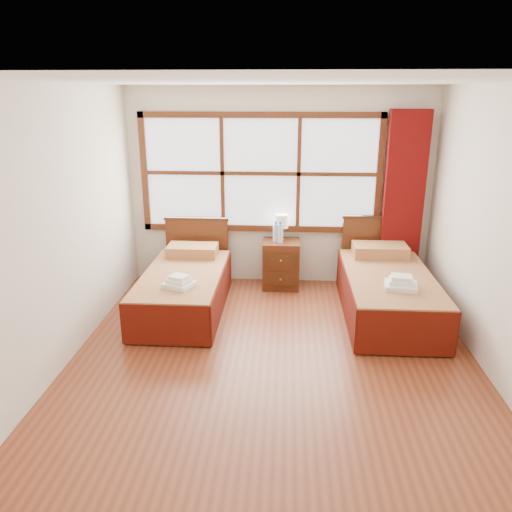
{
  "coord_description": "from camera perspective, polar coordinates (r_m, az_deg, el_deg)",
  "views": [
    {
      "loc": [
        0.1,
        -4.32,
        2.52
      ],
      "look_at": [
        -0.21,
        0.7,
        0.86
      ],
      "focal_mm": 35.0,
      "sensor_mm": 36.0,
      "label": 1
    }
  ],
  "objects": [
    {
      "name": "floor",
      "position": [
        5.0,
        1.97,
        -11.96
      ],
      "size": [
        4.5,
        4.5,
        0.0
      ],
      "primitive_type": "plane",
      "color": "brown",
      "rests_on": "ground"
    },
    {
      "name": "ceiling",
      "position": [
        4.32,
        2.36,
        19.34
      ],
      "size": [
        4.5,
        4.5,
        0.0
      ],
      "primitive_type": "plane",
      "rotation": [
        3.14,
        0.0,
        0.0
      ],
      "color": "white",
      "rests_on": "wall_back"
    },
    {
      "name": "wall_back",
      "position": [
        6.68,
        2.68,
        7.75
      ],
      "size": [
        4.0,
        0.0,
        4.0
      ],
      "primitive_type": "plane",
      "rotation": [
        1.57,
        0.0,
        0.0
      ],
      "color": "silver",
      "rests_on": "floor"
    },
    {
      "name": "wall_left",
      "position": [
        4.96,
        -21.66,
        2.74
      ],
      "size": [
        0.0,
        4.5,
        4.5
      ],
      "primitive_type": "plane",
      "rotation": [
        1.57,
        0.0,
        1.57
      ],
      "color": "silver",
      "rests_on": "floor"
    },
    {
      "name": "wall_right",
      "position": [
        4.87,
        26.38,
        1.86
      ],
      "size": [
        0.0,
        4.5,
        4.5
      ],
      "primitive_type": "plane",
      "rotation": [
        1.57,
        0.0,
        -1.57
      ],
      "color": "silver",
      "rests_on": "floor"
    },
    {
      "name": "window",
      "position": [
        6.62,
        0.51,
        9.43
      ],
      "size": [
        3.16,
        0.06,
        1.56
      ],
      "color": "white",
      "rests_on": "wall_back"
    },
    {
      "name": "curtain",
      "position": [
        6.74,
        16.45,
        5.99
      ],
      "size": [
        0.5,
        0.16,
        2.3
      ],
      "primitive_type": "cube",
      "color": "#620A09",
      "rests_on": "wall_back"
    },
    {
      "name": "bed_left",
      "position": [
        6.08,
        -8.17,
        -3.53
      ],
      "size": [
        0.94,
        1.96,
        0.91
      ],
      "color": "#3B1F0C",
      "rests_on": "floor"
    },
    {
      "name": "bed_right",
      "position": [
        6.07,
        14.77,
        -3.84
      ],
      "size": [
        1.0,
        2.02,
        0.97
      ],
      "color": "#3B1F0C",
      "rests_on": "floor"
    },
    {
      "name": "nightstand",
      "position": [
        6.69,
        2.88,
        -0.93
      ],
      "size": [
        0.48,
        0.47,
        0.64
      ],
      "color": "#512611",
      "rests_on": "floor"
    },
    {
      "name": "towels_left",
      "position": [
        5.52,
        -8.76,
        -2.97
      ],
      "size": [
        0.38,
        0.36,
        0.13
      ],
      "rotation": [
        0.0,
        0.0,
        -0.39
      ],
      "color": "white",
      "rests_on": "bed_left"
    },
    {
      "name": "towels_right",
      "position": [
        5.55,
        16.25,
        -3.0
      ],
      "size": [
        0.38,
        0.34,
        0.14
      ],
      "rotation": [
        0.0,
        0.0,
        -0.16
      ],
      "color": "white",
      "rests_on": "bed_right"
    },
    {
      "name": "lamp",
      "position": [
        6.6,
        2.93,
        3.92
      ],
      "size": [
        0.18,
        0.18,
        0.34
      ],
      "color": "gold",
      "rests_on": "nightstand"
    },
    {
      "name": "bottle_near",
      "position": [
        6.54,
        2.25,
        2.7
      ],
      "size": [
        0.07,
        0.07,
        0.27
      ],
      "color": "silver",
      "rests_on": "nightstand"
    },
    {
      "name": "bottle_far",
      "position": [
        6.51,
        2.79,
        2.64
      ],
      "size": [
        0.07,
        0.07,
        0.27
      ],
      "color": "silver",
      "rests_on": "nightstand"
    }
  ]
}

